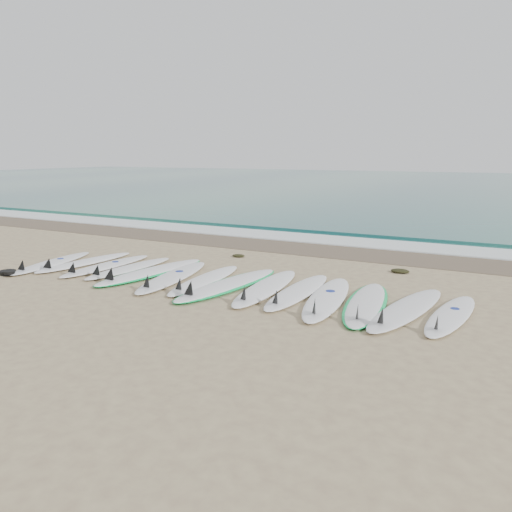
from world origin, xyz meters
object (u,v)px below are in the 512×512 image
at_px(leash_coil, 8,273).
at_px(surfboard_7, 227,285).
at_px(surfboard_13, 450,315).
at_px(surfboard_0, 51,263).

bearing_deg(leash_coil, surfboard_7, 15.25).
relative_size(surfboard_7, surfboard_13, 1.24).
distance_m(surfboard_7, leash_coil, 4.57).
relative_size(surfboard_0, surfboard_13, 1.06).
height_order(surfboard_0, surfboard_7, surfboard_7).
distance_m(surfboard_13, leash_coil, 8.32).
height_order(surfboard_7, surfboard_13, surfboard_7).
xyz_separation_m(surfboard_7, leash_coil, (-4.41, -1.20, -0.01)).
height_order(surfboard_0, surfboard_13, surfboard_0).
xyz_separation_m(surfboard_13, leash_coil, (-8.24, -1.21, -0.00)).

